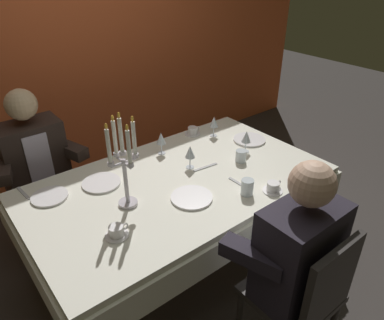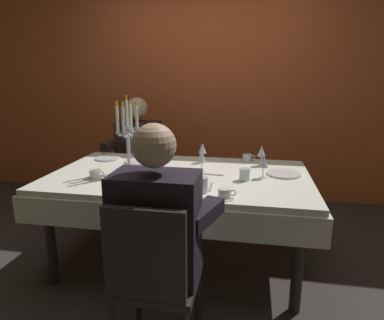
# 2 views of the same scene
# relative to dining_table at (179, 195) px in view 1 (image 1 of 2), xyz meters

# --- Properties ---
(ground_plane) EXTENTS (12.00, 12.00, 0.00)m
(ground_plane) POSITION_rel_dining_table_xyz_m (0.00, 0.00, -0.62)
(ground_plane) COLOR #3A3532
(back_wall) EXTENTS (6.00, 0.12, 2.70)m
(back_wall) POSITION_rel_dining_table_xyz_m (0.00, 1.66, 0.73)
(back_wall) COLOR #E56131
(back_wall) RESTS_ON ground_plane
(dining_table) EXTENTS (1.94, 1.14, 0.74)m
(dining_table) POSITION_rel_dining_table_xyz_m (0.00, 0.00, 0.00)
(dining_table) COLOR white
(dining_table) RESTS_ON ground_plane
(candelabra) EXTENTS (0.19, 0.19, 0.57)m
(candelabra) POSITION_rel_dining_table_xyz_m (-0.38, -0.03, 0.39)
(candelabra) COLOR silver
(candelabra) RESTS_ON dining_table
(dinner_plate_0) EXTENTS (0.21, 0.21, 0.01)m
(dinner_plate_0) POSITION_rel_dining_table_xyz_m (-0.71, 0.32, 0.13)
(dinner_plate_0) COLOR white
(dinner_plate_0) RESTS_ON dining_table
(dinner_plate_1) EXTENTS (0.25, 0.25, 0.01)m
(dinner_plate_1) POSITION_rel_dining_table_xyz_m (-0.06, -0.21, 0.13)
(dinner_plate_1) COLOR white
(dinner_plate_1) RESTS_ON dining_table
(dinner_plate_2) EXTENTS (0.24, 0.24, 0.01)m
(dinner_plate_2) POSITION_rel_dining_table_xyz_m (-0.41, 0.27, 0.13)
(dinner_plate_2) COLOR white
(dinner_plate_2) RESTS_ON dining_table
(dinner_plate_3) EXTENTS (0.25, 0.25, 0.01)m
(dinner_plate_3) POSITION_rel_dining_table_xyz_m (0.76, 0.11, 0.13)
(dinner_plate_3) COLOR white
(dinner_plate_3) RESTS_ON dining_table
(wine_glass_0) EXTENTS (0.07, 0.07, 0.16)m
(wine_glass_0) POSITION_rel_dining_table_xyz_m (0.60, 0.34, 0.24)
(wine_glass_0) COLOR silver
(wine_glass_0) RESTS_ON dining_table
(wine_glass_1) EXTENTS (0.07, 0.07, 0.16)m
(wine_glass_1) POSITION_rel_dining_table_xyz_m (0.61, -0.00, 0.23)
(wine_glass_1) COLOR silver
(wine_glass_1) RESTS_ON dining_table
(wine_glass_2) EXTENTS (0.07, 0.07, 0.16)m
(wine_glass_2) POSITION_rel_dining_table_xyz_m (0.15, 0.07, 0.24)
(wine_glass_2) COLOR silver
(wine_glass_2) RESTS_ON dining_table
(wine_glass_3) EXTENTS (0.07, 0.07, 0.16)m
(wine_glass_3) POSITION_rel_dining_table_xyz_m (0.12, 0.36, 0.24)
(wine_glass_3) COLOR silver
(wine_glass_3) RESTS_ON dining_table
(water_tumbler_0) EXTENTS (0.07, 0.07, 0.08)m
(water_tumbler_0) POSITION_rel_dining_table_xyz_m (0.48, -0.08, 0.16)
(water_tumbler_0) COLOR silver
(water_tumbler_0) RESTS_ON dining_table
(water_tumbler_1) EXTENTS (0.08, 0.08, 0.10)m
(water_tumbler_1) POSITION_rel_dining_table_xyz_m (0.23, -0.38, 0.17)
(water_tumbler_1) COLOR silver
(water_tumbler_1) RESTS_ON dining_table
(coffee_cup_0) EXTENTS (0.13, 0.12, 0.06)m
(coffee_cup_0) POSITION_rel_dining_table_xyz_m (-0.56, -0.23, 0.15)
(coffee_cup_0) COLOR white
(coffee_cup_0) RESTS_ON dining_table
(coffee_cup_1) EXTENTS (0.13, 0.12, 0.06)m
(coffee_cup_1) POSITION_rel_dining_table_xyz_m (0.49, 0.46, 0.15)
(coffee_cup_1) COLOR white
(coffee_cup_1) RESTS_ON dining_table
(coffee_cup_2) EXTENTS (0.13, 0.12, 0.06)m
(coffee_cup_2) POSITION_rel_dining_table_xyz_m (0.37, -0.46, 0.15)
(coffee_cup_2) COLOR white
(coffee_cup_2) RESTS_ON dining_table
(spoon_0) EXTENTS (0.02, 0.17, 0.01)m
(spoon_0) POSITION_rel_dining_table_xyz_m (0.27, -0.27, 0.12)
(spoon_0) COLOR #B7B7BC
(spoon_0) RESTS_ON dining_table
(knife_1) EXTENTS (0.19, 0.04, 0.01)m
(knife_1) POSITION_rel_dining_table_xyz_m (0.23, 0.01, 0.12)
(knife_1) COLOR #B7B7BC
(knife_1) RESTS_ON dining_table
(fork_2) EXTENTS (0.03, 0.17, 0.01)m
(fork_2) POSITION_rel_dining_table_xyz_m (-0.82, 0.46, 0.12)
(fork_2) COLOR #B7B7BC
(fork_2) RESTS_ON dining_table
(seated_diner_0) EXTENTS (0.63, 0.48, 1.24)m
(seated_diner_0) POSITION_rel_dining_table_xyz_m (-0.62, 0.89, 0.11)
(seated_diner_0) COLOR #2A2624
(seated_diner_0) RESTS_ON ground_plane
(seated_diner_1) EXTENTS (0.63, 0.48, 1.24)m
(seated_diner_1) POSITION_rel_dining_table_xyz_m (0.07, -0.89, 0.11)
(seated_diner_1) COLOR #2A2624
(seated_diner_1) RESTS_ON ground_plane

